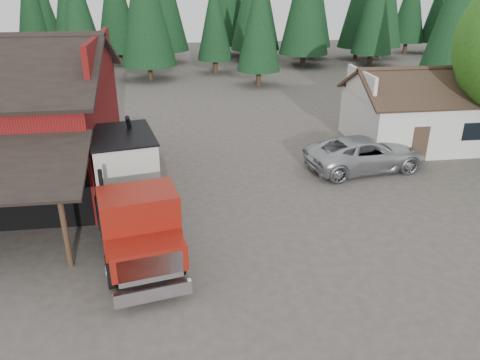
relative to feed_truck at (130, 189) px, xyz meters
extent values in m
plane|color=#4F443E|center=(3.50, -4.03, -2.01)|extent=(120.00, 120.00, 0.00)
cube|color=maroon|center=(-1.50, 5.97, 3.99)|extent=(0.25, 7.00, 2.00)
cylinder|color=#382619|center=(-2.10, -1.93, -0.61)|extent=(0.20, 0.20, 2.80)
cube|color=silver|center=(16.50, 8.97, -0.51)|extent=(8.00, 6.00, 3.00)
cube|color=#38281E|center=(16.50, 7.47, 1.74)|extent=(8.60, 3.42, 1.80)
cube|color=#38281E|center=(16.50, 10.47, 1.74)|extent=(8.60, 3.42, 1.80)
cube|color=silver|center=(12.50, 8.97, 1.74)|extent=(0.20, 4.20, 1.50)
cube|color=#38281E|center=(15.00, 5.95, -1.01)|extent=(0.90, 0.06, 2.00)
cube|color=black|center=(18.00, 5.95, -0.41)|extent=(1.20, 0.06, 1.00)
cylinder|color=#382619|center=(9.50, 25.97, -1.21)|extent=(0.44, 0.44, 1.60)
cone|color=black|center=(9.50, 25.97, 3.89)|extent=(3.96, 3.96, 9.00)
cylinder|color=#382619|center=(25.50, 21.97, -1.21)|extent=(0.44, 0.44, 1.60)
cone|color=black|center=(25.50, 21.97, 4.89)|extent=(4.84, 4.84, 11.00)
cylinder|color=#382619|center=(-0.50, 29.97, -1.21)|extent=(0.44, 0.44, 1.60)
cylinder|color=black|center=(-0.46, -3.31, -1.44)|extent=(0.58, 1.20, 1.15)
cylinder|color=black|center=(1.69, -2.88, -1.44)|extent=(0.58, 1.20, 1.15)
cylinder|color=black|center=(-1.44, 1.59, -1.44)|extent=(0.58, 1.20, 1.15)
cylinder|color=black|center=(0.70, 2.02, -1.44)|extent=(0.58, 1.20, 1.15)
cylinder|color=black|center=(-1.73, 3.02, -1.44)|extent=(0.58, 1.20, 1.15)
cylinder|color=black|center=(0.42, 3.45, -1.44)|extent=(0.58, 1.20, 1.15)
cube|color=black|center=(-0.04, 0.17, -1.02)|extent=(2.89, 9.01, 0.42)
cube|color=silver|center=(0.93, -4.68, -1.44)|extent=(2.39, 0.66, 0.47)
cube|color=silver|center=(0.91, -4.57, -0.60)|extent=(1.96, 0.49, 0.94)
cube|color=maroon|center=(0.79, -3.96, -0.45)|extent=(2.56, 1.79, 0.89)
cube|color=maroon|center=(0.52, -2.63, 0.13)|extent=(2.80, 2.23, 1.93)
cube|color=black|center=(0.68, -3.45, 0.44)|extent=(2.16, 0.51, 0.94)
cylinder|color=black|center=(-0.68, -1.92, 0.70)|extent=(0.17, 0.17, 1.87)
cube|color=black|center=(0.32, -1.61, 0.07)|extent=(2.53, 0.62, 1.67)
cube|color=black|center=(-0.33, 1.60, -0.74)|extent=(3.79, 6.45, 0.17)
cube|color=beige|center=(-0.33, 1.60, 0.80)|extent=(3.03, 3.84, 1.67)
cone|color=beige|center=(-0.33, 1.60, -0.24)|extent=(2.70, 2.70, 0.73)
cube|color=black|center=(-0.33, 1.60, 1.66)|extent=(3.15, 3.96, 0.08)
cylinder|color=black|center=(0.00, 3.16, 0.70)|extent=(0.33, 2.31, 3.18)
cube|color=maroon|center=(-1.43, 3.93, -0.45)|extent=(0.78, 0.94, 0.47)
cylinder|color=silver|center=(1.56, -1.73, -1.12)|extent=(0.78, 1.14, 0.58)
imported|color=#B3B5BB|center=(11.64, 5.29, -1.13)|extent=(6.69, 3.83, 1.76)
camera|label=1|loc=(2.00, -16.63, 7.59)|focal=35.00mm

